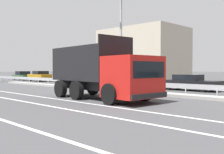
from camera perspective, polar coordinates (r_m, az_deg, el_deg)
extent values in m
plane|color=#424244|center=(19.31, -4.82, -3.42)|extent=(320.00, 320.00, 0.00)
cube|color=silver|center=(13.97, -7.74, -5.38)|extent=(62.05, 0.16, 0.01)
cube|color=silver|center=(12.92, -14.31, -5.99)|extent=(62.05, 0.16, 0.01)
cube|color=gray|center=(20.68, -0.58, -2.82)|extent=(34.13, 1.10, 0.18)
cube|color=#9EA0A5|center=(21.25, 1.04, -1.27)|extent=(62.05, 0.04, 0.32)
cylinder|color=#ADADB2|center=(40.19, -23.05, -0.45)|extent=(0.09, 0.09, 0.62)
cylinder|color=#ADADB2|center=(38.31, -21.88, -0.53)|extent=(0.09, 0.09, 0.62)
cylinder|color=#ADADB2|center=(36.45, -20.57, -0.63)|extent=(0.09, 0.09, 0.62)
cylinder|color=#ADADB2|center=(34.61, -19.13, -0.73)|extent=(0.09, 0.09, 0.62)
cylinder|color=#ADADB2|center=(32.79, -17.53, -0.84)|extent=(0.09, 0.09, 0.62)
cylinder|color=#ADADB2|center=(31.00, -15.74, -0.97)|extent=(0.09, 0.09, 0.62)
cylinder|color=#ADADB2|center=(29.25, -13.74, -1.11)|extent=(0.09, 0.09, 0.62)
cylinder|color=#ADADB2|center=(27.53, -11.48, -1.27)|extent=(0.09, 0.09, 0.62)
cylinder|color=#ADADB2|center=(25.87, -8.93, -1.45)|extent=(0.09, 0.09, 0.62)
cylinder|color=#ADADB2|center=(24.26, -6.03, -1.64)|extent=(0.09, 0.09, 0.62)
cylinder|color=#ADADB2|center=(22.72, -2.73, -1.86)|extent=(0.09, 0.09, 0.62)
cylinder|color=#ADADB2|center=(21.27, 1.04, -2.10)|extent=(0.09, 0.09, 0.62)
cylinder|color=#ADADB2|center=(19.93, 5.33, -2.37)|extent=(0.09, 0.09, 0.62)
cylinder|color=#ADADB2|center=(18.71, 10.22, -2.65)|extent=(0.09, 0.09, 0.62)
cylinder|color=#ADADB2|center=(17.65, 15.75, -2.95)|extent=(0.09, 0.09, 0.62)
cylinder|color=#ADADB2|center=(16.77, 21.91, -3.25)|extent=(0.09, 0.09, 0.62)
cube|color=red|center=(13.17, 4.54, 0.05)|extent=(2.37, 2.70, 2.06)
cube|color=black|center=(12.42, 8.16, 1.58)|extent=(0.21, 2.17, 0.78)
cube|color=black|center=(12.46, 8.26, -4.09)|extent=(0.30, 2.48, 0.24)
cube|color=black|center=(15.93, -4.78, -1.67)|extent=(5.15, 1.80, 0.53)
cube|color=black|center=(15.91, -4.78, -0.50)|extent=(5.04, 2.82, 0.12)
cube|color=black|center=(16.62, -1.55, 3.03)|extent=(4.85, 0.50, 1.87)
cube|color=black|center=(15.25, -8.33, 3.13)|extent=(4.85, 0.50, 1.87)
cube|color=black|center=(14.07, 0.95, 4.23)|extent=(0.30, 2.43, 2.34)
cube|color=black|center=(17.88, -9.30, 2.91)|extent=(0.30, 2.43, 1.87)
cylinder|color=black|center=(14.34, 7.08, -3.12)|extent=(1.06, 0.40, 1.04)
cylinder|color=black|center=(12.61, -0.49, -3.76)|extent=(1.06, 0.40, 1.04)
cylinder|color=black|center=(16.42, -0.50, -2.49)|extent=(1.06, 0.40, 1.04)
cylinder|color=black|center=(14.93, -7.76, -2.93)|extent=(1.06, 0.40, 1.04)
cylinder|color=black|center=(17.80, -4.20, -2.17)|extent=(1.06, 0.40, 1.04)
cylinder|color=black|center=(16.44, -11.15, -2.52)|extent=(1.06, 0.40, 1.04)
cylinder|color=white|center=(21.92, -3.79, -2.32)|extent=(0.16, 0.16, 0.37)
cylinder|color=black|center=(21.90, -3.79, -1.34)|extent=(0.16, 0.16, 0.37)
cylinder|color=white|center=(21.88, -3.79, -0.37)|extent=(0.16, 0.16, 0.37)
cylinder|color=black|center=(21.87, -3.80, 0.61)|extent=(0.16, 0.16, 0.37)
cylinder|color=white|center=(21.87, -3.80, 1.58)|extent=(0.16, 0.16, 0.37)
cylinder|color=#1E4CB2|center=(21.87, -3.80, 3.07)|extent=(0.76, 0.03, 0.76)
cylinder|color=white|center=(21.87, -3.80, 3.07)|extent=(0.82, 0.02, 0.82)
cylinder|color=#ADADB2|center=(20.21, 1.97, 10.43)|extent=(0.18, 0.18, 9.58)
cube|color=#335B33|center=(43.88, -18.79, 0.11)|extent=(4.13, 2.06, 0.54)
cube|color=black|center=(43.98, -18.86, 0.84)|extent=(1.76, 1.76, 0.57)
cylinder|color=black|center=(43.16, -16.96, -0.26)|extent=(0.61, 0.22, 0.60)
cylinder|color=black|center=(42.35, -19.19, -0.32)|extent=(0.61, 0.22, 0.60)
cylinder|color=black|center=(45.42, -18.41, -0.18)|extent=(0.61, 0.22, 0.60)
cylinder|color=black|center=(44.66, -20.55, -0.23)|extent=(0.61, 0.22, 0.60)
cube|color=#B27A14|center=(38.58, -15.37, 0.05)|extent=(4.42, 2.11, 0.70)
cube|color=black|center=(38.45, -15.29, 0.93)|extent=(1.91, 1.74, 0.48)
cylinder|color=black|center=(39.41, -17.39, -0.44)|extent=(0.61, 0.24, 0.60)
cylinder|color=black|center=(40.18, -15.11, -0.38)|extent=(0.61, 0.24, 0.60)
cylinder|color=black|center=(37.00, -15.64, -0.56)|extent=(0.61, 0.24, 0.60)
cylinder|color=black|center=(37.82, -13.26, -0.50)|extent=(0.61, 0.24, 0.60)
cube|color=#A3A3A8|center=(34.29, -9.74, -0.20)|extent=(4.10, 1.90, 0.60)
cube|color=black|center=(34.18, -9.62, 0.75)|extent=(1.74, 1.63, 0.54)
cylinder|color=black|center=(34.81, -12.11, -0.68)|extent=(0.61, 0.22, 0.60)
cylinder|color=black|center=(35.81, -9.87, -0.60)|extent=(0.61, 0.22, 0.60)
cylinder|color=black|center=(32.78, -9.58, -0.81)|extent=(0.61, 0.22, 0.60)
cylinder|color=black|center=(33.85, -7.29, -0.72)|extent=(0.61, 0.22, 0.60)
cube|color=maroon|center=(29.64, -4.52, -0.50)|extent=(4.82, 2.04, 0.57)
cube|color=black|center=(29.52, -4.34, 0.62)|extent=(2.05, 1.74, 0.59)
cylinder|color=black|center=(30.17, -7.71, -1.01)|extent=(0.60, 0.21, 0.60)
cylinder|color=black|center=(31.37, -5.12, -0.90)|extent=(0.60, 0.21, 0.60)
cylinder|color=black|center=(27.95, -3.85, -1.22)|extent=(0.60, 0.21, 0.60)
cylinder|color=black|center=(29.23, -1.23, -1.09)|extent=(0.60, 0.21, 0.60)
cube|color=#A3A3A8|center=(25.45, 5.45, -0.96)|extent=(4.04, 1.95, 0.49)
cube|color=black|center=(25.50, 5.23, 0.09)|extent=(1.74, 1.61, 0.44)
cylinder|color=black|center=(25.46, 8.76, -1.52)|extent=(0.61, 0.24, 0.60)
cylinder|color=black|center=(24.09, 6.69, -1.69)|extent=(0.61, 0.24, 0.60)
cylinder|color=black|center=(26.84, 4.33, -1.34)|extent=(0.61, 0.24, 0.60)
cylinder|color=black|center=(25.55, 2.15, -1.49)|extent=(0.61, 0.24, 0.60)
cube|color=black|center=(22.07, 16.55, -1.37)|extent=(4.88, 1.82, 0.53)
cube|color=black|center=(22.12, 16.23, -0.08)|extent=(2.06, 1.57, 0.47)
cylinder|color=black|center=(22.17, 20.99, -2.09)|extent=(0.60, 0.21, 0.60)
cylinder|color=black|center=(20.66, 19.10, -2.34)|extent=(0.60, 0.21, 0.60)
cylinder|color=black|center=(23.55, 14.30, -1.81)|extent=(0.60, 0.21, 0.60)
cylinder|color=black|center=(22.14, 12.09, -2.02)|extent=(0.60, 0.21, 0.60)
cube|color=#B7AD99|center=(47.82, 6.71, 4.97)|extent=(14.26, 9.93, 8.92)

